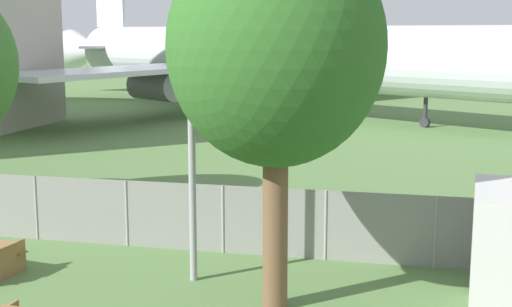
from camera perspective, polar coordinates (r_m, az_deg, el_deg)
name	(u,v)px	position (r m, az deg, el deg)	size (l,w,h in m)	color
perimeter_fence	(223,219)	(17.67, -2.66, -5.26)	(56.07, 0.07, 1.71)	gray
airplane	(262,57)	(48.79, 0.50, 7.73)	(41.98, 34.92, 11.75)	silver
tree_near_hangar	(276,49)	(13.53, 1.62, 8.37)	(4.15, 4.15, 7.43)	brown
light_mast	(191,76)	(15.16, -5.25, 6.20)	(0.44, 0.44, 7.31)	#99999E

